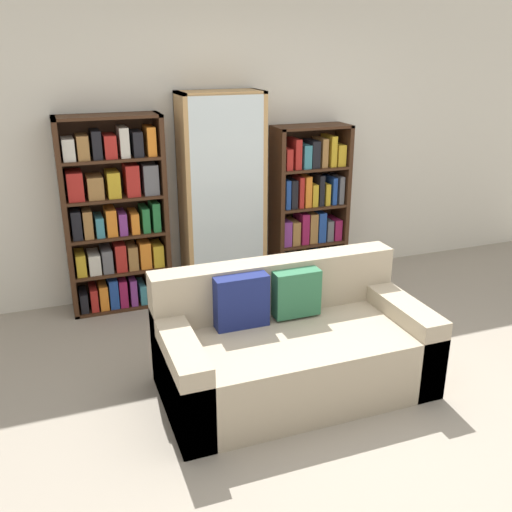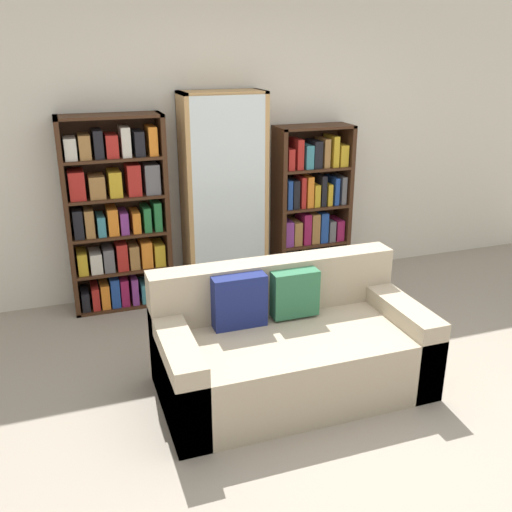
% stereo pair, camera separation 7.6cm
% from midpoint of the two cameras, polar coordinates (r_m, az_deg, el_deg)
% --- Properties ---
extents(ground_plane, '(16.00, 16.00, 0.00)m').
position_cam_midpoint_polar(ground_plane, '(3.84, 9.81, -15.22)').
color(ground_plane, gray).
extents(wall_back, '(7.19, 0.06, 2.70)m').
position_cam_midpoint_polar(wall_back, '(5.36, -1.61, 11.09)').
color(wall_back, silver).
rests_on(wall_back, ground).
extents(couch, '(1.77, 0.91, 0.82)m').
position_cam_midpoint_polar(couch, '(3.90, 3.95, -9.16)').
color(couch, tan).
rests_on(couch, ground).
extents(bookshelf_left, '(0.86, 0.32, 1.69)m').
position_cam_midpoint_polar(bookshelf_left, '(5.06, -13.24, 3.70)').
color(bookshelf_left, '#3D2314').
rests_on(bookshelf_left, ground).
extents(display_cabinet, '(0.74, 0.36, 1.85)m').
position_cam_midpoint_polar(display_cabinet, '(5.18, -2.83, 5.97)').
color(display_cabinet, tan).
rests_on(display_cabinet, ground).
extents(bookshelf_right, '(0.72, 0.32, 1.52)m').
position_cam_midpoint_polar(bookshelf_right, '(5.56, 5.90, 4.66)').
color(bookshelf_right, '#3D2314').
rests_on(bookshelf_right, ground).
extents(wine_bottle, '(0.08, 0.08, 0.38)m').
position_cam_midpoint_polar(wine_bottle, '(5.12, 5.90, -3.45)').
color(wine_bottle, black).
rests_on(wine_bottle, ground).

